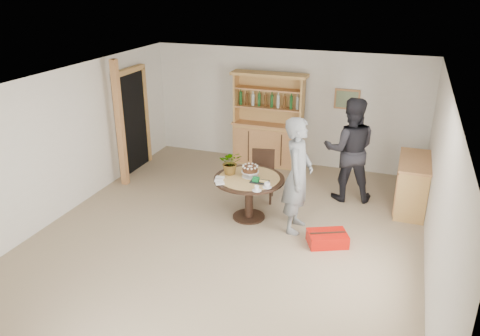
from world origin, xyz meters
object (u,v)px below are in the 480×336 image
at_px(dining_table, 249,186).
at_px(adult_person, 350,150).
at_px(red_suitcase, 327,239).
at_px(hutch, 268,134).
at_px(teen_boy, 298,176).
at_px(sideboard, 412,184).
at_px(dining_chair, 263,172).

distance_m(dining_table, adult_person, 2.04).
bearing_deg(red_suitcase, dining_table, 138.95).
height_order(hutch, adult_person, hutch).
height_order(teen_boy, red_suitcase, teen_boy).
distance_m(hutch, teen_boy, 2.96).
bearing_deg(red_suitcase, teen_boy, 126.82).
xyz_separation_m(hutch, dining_table, (0.42, -2.56, -0.08)).
bearing_deg(dining_table, sideboard, 26.63).
relative_size(hutch, teen_boy, 1.06).
relative_size(teen_boy, adult_person, 0.99).
bearing_deg(sideboard, teen_boy, -141.41).
relative_size(dining_chair, adult_person, 0.49).
bearing_deg(hutch, adult_person, -32.36).
xyz_separation_m(dining_chair, teen_boy, (0.87, -0.93, 0.43)).
bearing_deg(red_suitcase, dining_chair, 114.59).
relative_size(dining_table, red_suitcase, 1.68).
distance_m(teen_boy, adult_person, 1.59).
bearing_deg(dining_chair, red_suitcase, -51.69).
height_order(teen_boy, adult_person, adult_person).
xyz_separation_m(dining_chair, red_suitcase, (1.46, -1.25, -0.43)).
bearing_deg(dining_table, teen_boy, -6.71).
bearing_deg(sideboard, adult_person, 177.82).
xyz_separation_m(teen_boy, red_suitcase, (0.59, -0.32, -0.86)).
bearing_deg(hutch, dining_table, -80.75).
height_order(sideboard, dining_chair, dining_chair).
bearing_deg(dining_table, hutch, 99.25).
distance_m(dining_chair, red_suitcase, 1.97).
relative_size(adult_person, red_suitcase, 2.73).
bearing_deg(adult_person, dining_chair, 7.49).
relative_size(dining_table, teen_boy, 0.62).
bearing_deg(sideboard, dining_table, -153.37).
bearing_deg(dining_chair, adult_person, 8.51).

